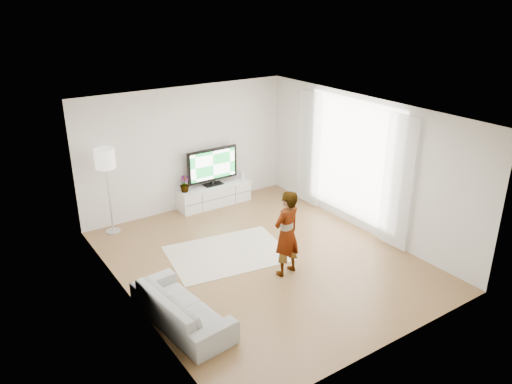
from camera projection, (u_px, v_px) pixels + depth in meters
floor at (262, 259)px, 9.37m from camera, size 6.00×6.00×0.00m
ceiling at (263, 113)px, 8.32m from camera, size 6.00×6.00×0.00m
wall_left at (127, 225)px, 7.56m from camera, size 0.02×6.00×2.80m
wall_right at (363, 165)px, 10.14m from camera, size 0.02×6.00×2.80m
wall_back at (186, 149)px, 11.15m from camera, size 5.00×0.02×2.80m
wall_front at (392, 261)px, 6.54m from camera, size 5.00×0.02×2.80m
window at (352, 159)px, 10.34m from camera, size 0.01×2.60×2.50m
curtain_near at (398, 183)px, 9.34m from camera, size 0.04×0.70×2.60m
curtain_far at (309, 149)px, 11.34m from camera, size 0.04×0.70×2.60m
media_console at (214, 195)px, 11.69m from camera, size 1.75×0.50×0.49m
television at (212, 165)px, 11.44m from camera, size 1.26×0.25×0.88m
game_console at (241, 175)px, 11.95m from camera, size 0.05×0.15×0.20m
potted_plant at (184, 184)px, 11.14m from camera, size 0.23×0.23×0.38m
rug at (228, 253)px, 9.58m from camera, size 2.43×1.91×0.01m
player at (287, 233)px, 8.63m from camera, size 0.63×0.48×1.57m
sofa at (182, 307)px, 7.50m from camera, size 0.95×1.98×0.56m
floor_lamp at (105, 162)px, 9.88m from camera, size 0.40×0.40×1.81m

